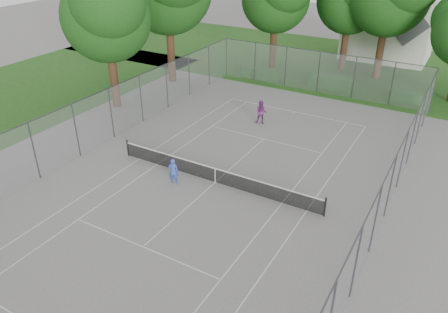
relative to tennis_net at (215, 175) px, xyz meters
The scene contains 12 objects.
ground 0.51m from the tennis_net, ahead, with size 120.00×120.00×0.00m, color slate.
grass_far 26.00m from the tennis_net, 90.00° to the left, with size 60.00×20.00×0.00m, color #1D4714.
court_markings 0.50m from the tennis_net, ahead, with size 11.03×23.83×0.01m.
tennis_net is the anchor object (origin of this frame).
perimeter_fence 1.30m from the tennis_net, ahead, with size 18.08×34.08×3.52m.
tree_side_front 15.54m from the tennis_net, 155.04° to the left, with size 7.48×6.83×10.75m.
hedge_left 18.81m from the tennis_net, 107.94° to the left, with size 3.67×1.10×0.92m, color #1B4D18.
hedge_mid 18.36m from the tennis_net, 87.63° to the left, with size 3.77×1.08×1.18m, color #1B4D18.
hedge_right 19.87m from the tennis_net, 69.48° to the left, with size 2.57×0.94×0.77m, color #1B4D18.
house 31.24m from the tennis_net, 84.99° to the left, with size 8.48×6.57×10.56m.
girl_player 2.35m from the tennis_net, 149.01° to the right, with size 0.56×0.37×1.54m, color blue.
woman_player 8.70m from the tennis_net, 98.53° to the left, with size 0.84×0.66×1.73m, color #752878.
Camera 1 is at (10.94, -17.94, 13.18)m, focal length 35.00 mm.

